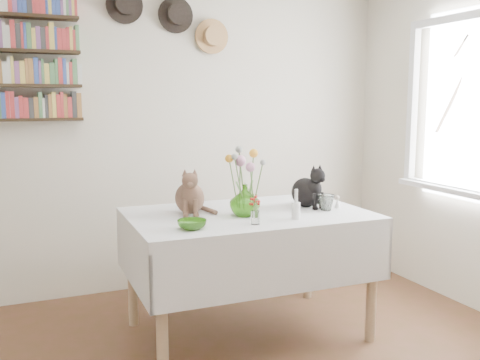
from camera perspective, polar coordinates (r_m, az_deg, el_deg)
name	(u,v)px	position (r m, az deg, el deg)	size (l,w,h in m)	color
room	(292,168)	(2.28, 5.54, 1.25)	(4.08, 4.58, 2.58)	brown
dining_table	(248,243)	(3.51, 0.87, -6.71)	(1.54, 1.00, 0.82)	white
tabby_cat	(190,190)	(3.44, -5.41, -1.03)	(0.20, 0.26, 0.30)	brown
black_cat	(306,185)	(3.67, 7.02, -0.49)	(0.20, 0.25, 0.30)	black
flower_vase	(245,200)	(3.34, 0.53, -2.18)	(0.19, 0.19, 0.20)	#6FBE39
green_bowl	(192,225)	(3.03, -5.15, -4.75)	(0.17, 0.17, 0.05)	#6FBE39
drinking_glass	(326,203)	(3.56, 9.18, -2.40)	(0.11, 0.11, 0.10)	white
candlestick	(296,209)	(3.28, 5.99, -3.10)	(0.05, 0.05, 0.19)	white
berry_jar	(255,209)	(3.12, 1.63, -3.13)	(0.05, 0.05, 0.20)	white
porcelain_figurine	(338,203)	(3.66, 10.36, -2.39)	(0.04, 0.04, 0.09)	white
flower_bouquet	(244,162)	(3.31, 0.48, 1.92)	(0.17, 0.13, 0.39)	#4C7233
bookshelf_unit	(5,56)	(4.16, -23.74, 12.02)	(1.00, 0.16, 0.91)	#2E2112
wall_hats	(172,19)	(4.39, -7.22, 16.69)	(0.98, 0.09, 0.48)	black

